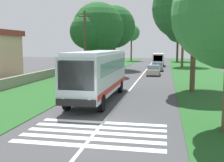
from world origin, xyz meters
TOP-DOWN VIEW (x-y plane):
  - ground at (0.00, 0.00)m, footprint 160.00×160.00m
  - grass_verge_left at (15.00, 8.20)m, footprint 120.00×8.00m
  - grass_verge_right at (15.00, -8.20)m, footprint 120.00×8.00m
  - centre_line at (15.00, 0.00)m, footprint 110.00×0.16m
  - coach_bus at (7.14, 1.80)m, footprint 11.16×2.62m
  - zebra_crossing at (-1.02, 0.00)m, footprint 4.05×6.80m
  - trailing_car_0 at (25.92, -1.60)m, footprint 4.30×1.78m
  - trailing_car_1 at (33.06, -1.93)m, footprint 4.30×1.78m
  - trailing_minibus_0 at (44.22, -1.78)m, footprint 6.00×2.14m
  - roadside_tree_left_1 at (23.36, 5.98)m, footprint 7.99×6.91m
  - roadside_tree_left_2 at (33.10, 5.54)m, footprint 8.85×7.08m
  - roadside_tree_left_3 at (61.34, 6.05)m, footprint 5.18×4.44m
  - roadside_tree_right_0 at (41.97, -6.15)m, footprint 7.92×6.52m
  - roadside_tree_right_1 at (11.72, -5.38)m, footprint 8.67×7.06m
  - roadside_tree_right_3 at (60.18, -6.00)m, footprint 6.67×5.95m
  - utility_pole at (16.17, 5.51)m, footprint 0.24×1.40m
  - roadside_wall at (20.00, 11.60)m, footprint 70.00×0.40m

SIDE VIEW (x-z plane):
  - ground at x=0.00m, z-range 0.00..0.00m
  - zebra_crossing at x=-1.02m, z-range 0.00..0.01m
  - centre_line at x=15.00m, z-range 0.00..0.01m
  - grass_verge_left at x=15.00m, z-range 0.00..0.04m
  - grass_verge_right at x=15.00m, z-range 0.00..0.04m
  - roadside_wall at x=20.00m, z-range 0.04..1.07m
  - trailing_car_0 at x=25.92m, z-range -0.05..1.38m
  - trailing_car_1 at x=33.06m, z-range -0.05..1.38m
  - trailing_minibus_0 at x=44.22m, z-range 0.28..2.81m
  - coach_bus at x=7.14m, z-range 0.28..4.01m
  - utility_pole at x=16.17m, z-range 0.18..8.03m
  - roadside_tree_left_1 at x=23.36m, z-range 1.35..11.24m
  - roadside_tree_left_2 at x=33.10m, z-range 1.64..12.38m
  - roadside_tree_left_3 at x=61.34m, z-range 2.54..12.27m
  - roadside_tree_right_1 at x=11.72m, z-range 1.89..13.00m
  - roadside_tree_right_3 at x=60.18m, z-range 2.33..13.16m
  - roadside_tree_right_0 at x=41.97m, z-range 2.25..13.47m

